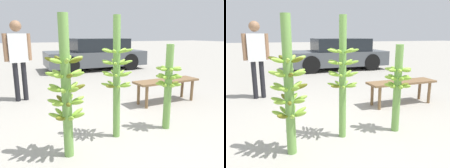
% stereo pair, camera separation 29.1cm
% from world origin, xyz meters
% --- Properties ---
extents(ground_plane, '(80.00, 80.00, 0.00)m').
position_xyz_m(ground_plane, '(0.00, 0.00, 0.00)').
color(ground_plane, '#9E998E').
extents(banana_stalk_left, '(0.44, 0.44, 1.62)m').
position_xyz_m(banana_stalk_left, '(-0.76, 0.12, 0.82)').
color(banana_stalk_left, '#6B9E47').
rests_on(banana_stalk_left, ground_plane).
extents(banana_stalk_center, '(0.43, 0.43, 1.64)m').
position_xyz_m(banana_stalk_center, '(-0.03, 0.34, 0.87)').
color(banana_stalk_center, '#6B9E47').
rests_on(banana_stalk_center, ground_plane).
extents(banana_stalk_right, '(0.38, 0.39, 1.27)m').
position_xyz_m(banana_stalk_right, '(0.78, 0.27, 0.69)').
color(banana_stalk_right, '#6B9E47').
rests_on(banana_stalk_right, ground_plane).
extents(vendor_person, '(0.55, 0.23, 1.68)m').
position_xyz_m(vendor_person, '(-1.15, 2.73, 1.03)').
color(vendor_person, black).
rests_on(vendor_person, ground_plane).
extents(market_bench, '(1.45, 0.44, 0.48)m').
position_xyz_m(market_bench, '(1.60, 1.33, 0.41)').
color(market_bench, brown).
rests_on(market_bench, ground_plane).
extents(parked_car, '(3.96, 1.80, 1.25)m').
position_xyz_m(parked_car, '(1.88, 6.25, 0.61)').
color(parked_car, '#4C5156').
rests_on(parked_car, ground_plane).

